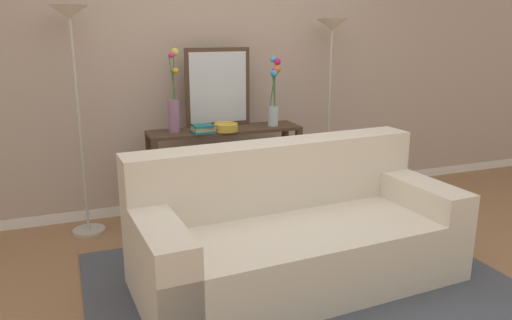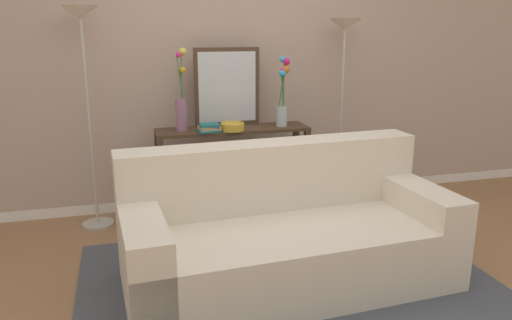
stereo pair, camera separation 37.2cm
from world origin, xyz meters
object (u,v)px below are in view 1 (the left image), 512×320
Objects in this scene: couch at (294,235)px; wall_mirror at (218,87)px; book_row_under_console at (179,216)px; vase_short_flowers at (274,96)px; fruit_bowl at (226,127)px; floor_lamp_right at (331,60)px; book_stack at (203,129)px; vase_tall_flowers at (174,105)px; floor_lamp_left at (73,58)px; console_table at (225,157)px.

couch is 3.19× the size of wall_mirror.
couch is at bearing -68.42° from book_row_under_console.
vase_short_flowers reaches higher than fruit_bowl.
fruit_bowl is at bearing -14.12° from book_row_under_console.
couch is at bearing -126.20° from floor_lamp_right.
floor_lamp_right is at bearing 7.58° from book_stack.
wall_mirror is 0.49m from vase_short_flowers.
floor_lamp_left is at bearing 175.61° from vase_tall_flowers.
book_stack is (-0.21, -0.24, -0.30)m from wall_mirror.
floor_lamp_right is 1.50m from vase_tall_flowers.
vase_tall_flowers is at bearing 164.34° from fruit_bowl.
vase_short_flowers is at bearing 8.03° from fruit_bowl.
wall_mirror is 3.45× the size of book_stack.
book_row_under_console is at bearing -5.35° from floor_lamp_left.
vase_tall_flowers is at bearing 176.83° from vase_short_flowers.
floor_lamp_left is 0.84m from vase_tall_flowers.
vase_short_flowers is (-0.60, -0.10, -0.28)m from floor_lamp_right.
floor_lamp_right is 0.67m from vase_short_flowers.
wall_mirror is 2.97× the size of book_row_under_console.
fruit_bowl is 0.90× the size of book_row_under_console.
console_table is 0.67m from vase_short_flowers.
book_stack is (0.94, -0.17, -0.58)m from floor_lamp_left.
console_table is at bearing -3.41° from floor_lamp_left.
fruit_bowl is (-1.06, -0.17, -0.51)m from floor_lamp_right.
wall_mirror is (-0.08, 1.39, 0.82)m from couch.
vase_tall_flowers is at bearing -177.79° from floor_lamp_right.
console_table is at bearing -176.17° from floor_lamp_right.
vase_short_flowers is (0.86, -0.05, 0.04)m from vase_tall_flowers.
book_row_under_console is (-0.40, 0.10, -0.77)m from fruit_bowl.
book_stack is at bearing -10.02° from floor_lamp_left.
floor_lamp_left is at bearing 169.98° from book_stack.
floor_lamp_left is 1.12m from book_stack.
vase_short_flowers is at bearing 5.47° from book_stack.
couch is 3.58× the size of vase_short_flowers.
vase_short_flowers is at bearing -3.17° from vase_tall_flowers.
floor_lamp_right is 8.77× the size of book_stack.
floor_lamp_left is at bearing -176.59° from wall_mirror.
floor_lamp_left is 2.64× the size of vase_tall_flowers.
floor_lamp_left is 2.67× the size of wall_mirror.
book_stack is at bearing -174.53° from vase_short_flowers.
book_stack is at bearing 179.30° from fruit_bowl.
fruit_bowl is at bearing -8.46° from floor_lamp_left.
floor_lamp_left is at bearing 176.27° from vase_short_flowers.
console_table is at bearing -84.50° from wall_mirror.
floor_lamp_left reaches higher than couch.
book_row_under_console is at bearing 165.88° from fruit_bowl.
vase_short_flowers is at bearing -3.73° from floor_lamp_left.
console_table is at bearing 93.27° from couch.
wall_mirror is 1.15m from book_row_under_console.
book_stack is 0.80m from book_row_under_console.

